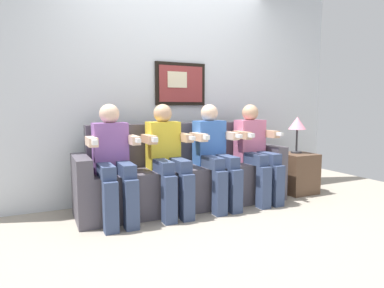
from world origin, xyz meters
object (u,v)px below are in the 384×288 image
Objects in this scene: person_leftmost at (113,158)px; person_left_center at (167,155)px; couch at (185,177)px; person_rightmost at (256,149)px; person_right_center at (214,151)px; side_table_right at (297,173)px; table_lamp at (297,125)px.

person_left_center is (0.54, 0.00, 0.00)m from person_leftmost.
couch is at bearing 11.74° from person_leftmost.
person_right_center is at bearing 180.00° from person_rightmost.
person_rightmost is at bearing -11.74° from couch.
person_leftmost is 1.00× the size of person_right_center.
person_leftmost is 1.08m from person_right_center.
side_table_right is at bearing -4.07° from couch.
person_rightmost is (0.54, 0.00, 0.00)m from person_right_center.
person_left_center is at bearing -178.02° from side_table_right.
person_rightmost is 0.78m from side_table_right.
person_rightmost is at bearing -174.93° from side_table_right.
table_lamp reaches higher than side_table_right.
person_rightmost reaches higher than table_lamp.
person_rightmost is (0.81, -0.17, 0.29)m from couch.
side_table_right is (0.69, 0.06, -0.36)m from person_rightmost.
person_right_center is 2.22× the size of side_table_right.
person_left_center reaches higher than couch.
couch is at bearing 177.73° from table_lamp.
table_lamp is (2.33, 0.11, 0.25)m from person_leftmost.
couch is at bearing 168.26° from person_rightmost.
table_lamp is at bearing 2.66° from person_leftmost.
person_leftmost reaches higher than couch.
couch is 2.08× the size of person_right_center.
couch is 4.62× the size of side_table_right.
person_leftmost is at bearing 180.00° from person_rightmost.
person_leftmost is at bearing -177.34° from table_lamp.
person_right_center is at bearing 0.00° from person_left_center.
person_left_center is 2.22× the size of side_table_right.
table_lamp is (0.02, 0.05, 0.61)m from side_table_right.
person_right_center reaches higher than table_lamp.
side_table_right is (1.78, 0.06, -0.36)m from person_left_center.
person_left_center is at bearing -176.54° from table_lamp.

